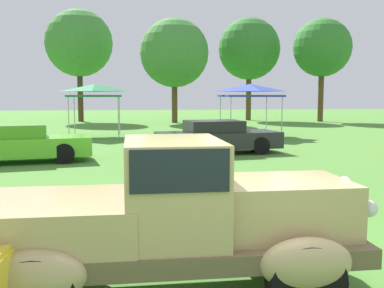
# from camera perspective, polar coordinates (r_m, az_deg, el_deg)

# --- Properties ---
(feature_pickup_truck) EXTENTS (4.29, 1.81, 1.70)m
(feature_pickup_truck) POSITION_cam_1_polar(r_m,az_deg,el_deg) (4.90, -3.28, -9.21)
(feature_pickup_truck) COLOR brown
(feature_pickup_truck) RESTS_ON ground_plane
(show_car_lime) EXTENTS (4.53, 2.45, 1.22)m
(show_car_lime) POSITION_cam_1_polar(r_m,az_deg,el_deg) (15.51, -20.83, 0.03)
(show_car_lime) COLOR #60C62D
(show_car_lime) RESTS_ON ground_plane
(show_car_charcoal) EXTENTS (4.72, 2.34, 1.22)m
(show_car_charcoal) POSITION_cam_1_polar(r_m,az_deg,el_deg) (16.72, 3.23, 0.85)
(show_car_charcoal) COLOR #28282D
(show_car_charcoal) RESTS_ON ground_plane
(canopy_tent_center_field) EXTENTS (2.67, 2.67, 2.71)m
(canopy_tent_center_field) POSITION_cam_1_polar(r_m,az_deg,el_deg) (23.99, -12.13, 6.71)
(canopy_tent_center_field) COLOR #B7B7BC
(canopy_tent_center_field) RESTS_ON ground_plane
(canopy_tent_right_field) EXTENTS (2.87, 2.87, 2.71)m
(canopy_tent_right_field) POSITION_cam_1_polar(r_m,az_deg,el_deg) (23.67, 7.32, 6.81)
(canopy_tent_right_field) COLOR #B7B7BC
(canopy_tent_right_field) RESTS_ON ground_plane
(treeline_mid_left) EXTENTS (5.33, 5.33, 8.92)m
(treeline_mid_left) POSITION_cam_1_polar(r_m,az_deg,el_deg) (38.02, -14.04, 12.20)
(treeline_mid_left) COLOR #47331E
(treeline_mid_left) RESTS_ON ground_plane
(treeline_center) EXTENTS (5.24, 5.24, 7.95)m
(treeline_center) POSITION_cam_1_polar(r_m,az_deg,el_deg) (35.25, -2.23, 11.36)
(treeline_center) COLOR brown
(treeline_center) RESTS_ON ground_plane
(treeline_mid_right) EXTENTS (5.16, 5.16, 8.57)m
(treeline_mid_right) POSITION_cam_1_polar(r_m,az_deg,el_deg) (39.03, 7.21, 11.77)
(treeline_mid_right) COLOR brown
(treeline_mid_right) RESTS_ON ground_plane
(treeline_far_right) EXTENTS (4.61, 4.61, 8.20)m
(treeline_far_right) POSITION_cam_1_polar(r_m,az_deg,el_deg) (38.29, 16.08, 11.54)
(treeline_far_right) COLOR brown
(treeline_far_right) RESTS_ON ground_plane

